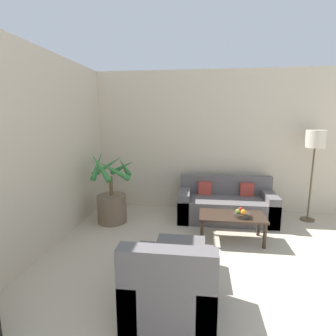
# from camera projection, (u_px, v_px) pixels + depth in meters

# --- Properties ---
(wall_back) EXTENTS (8.73, 0.06, 2.70)m
(wall_back) POSITION_uv_depth(u_px,v_px,m) (282.00, 143.00, 4.93)
(wall_back) COLOR beige
(wall_back) RESTS_ON ground_plane
(potted_palm) EXTENTS (0.82, 0.83, 1.27)m
(potted_palm) POSITION_uv_depth(u_px,v_px,m) (112.00, 199.00, 4.56)
(potted_palm) COLOR brown
(potted_palm) RESTS_ON ground_plane
(sofa_loveseat) EXTENTS (1.68, 0.79, 0.75)m
(sofa_loveseat) POSITION_uv_depth(u_px,v_px,m) (226.00, 205.00, 4.73)
(sofa_loveseat) COLOR #605B5B
(sofa_loveseat) RESTS_ON ground_plane
(floor_lamp) EXTENTS (0.32, 0.32, 1.61)m
(floor_lamp) POSITION_uv_depth(u_px,v_px,m) (315.00, 144.00, 4.45)
(floor_lamp) COLOR brown
(floor_lamp) RESTS_ON ground_plane
(coffee_table) EXTENTS (0.96, 0.50, 0.39)m
(coffee_table) POSITION_uv_depth(u_px,v_px,m) (232.00, 218.00, 3.88)
(coffee_table) COLOR #38281E
(coffee_table) RESTS_ON ground_plane
(fruit_bowl) EXTENTS (0.23, 0.23, 0.06)m
(fruit_bowl) POSITION_uv_depth(u_px,v_px,m) (241.00, 215.00, 3.80)
(fruit_bowl) COLOR #42382D
(fruit_bowl) RESTS_ON coffee_table
(apple_red) EXTENTS (0.07, 0.07, 0.07)m
(apple_red) POSITION_uv_depth(u_px,v_px,m) (241.00, 209.00, 3.85)
(apple_red) COLOR red
(apple_red) RESTS_ON fruit_bowl
(apple_green) EXTENTS (0.07, 0.07, 0.07)m
(apple_green) POSITION_uv_depth(u_px,v_px,m) (238.00, 211.00, 3.77)
(apple_green) COLOR olive
(apple_green) RESTS_ON fruit_bowl
(orange_fruit) EXTENTS (0.08, 0.08, 0.08)m
(orange_fruit) POSITION_uv_depth(u_px,v_px,m) (243.00, 212.00, 3.72)
(orange_fruit) COLOR orange
(orange_fruit) RESTS_ON fruit_bowl
(armchair) EXTENTS (0.77, 0.81, 0.84)m
(armchair) POSITION_uv_depth(u_px,v_px,m) (171.00, 291.00, 2.35)
(armchair) COLOR #605B5B
(armchair) RESTS_ON ground_plane
(ottoman) EXTENTS (0.58, 0.53, 0.35)m
(ottoman) POSITION_uv_depth(u_px,v_px,m) (180.00, 258.00, 3.10)
(ottoman) COLOR #605B5B
(ottoman) RESTS_ON ground_plane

